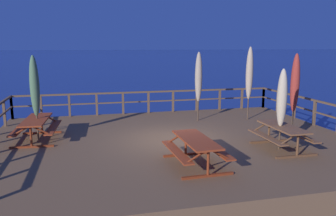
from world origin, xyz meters
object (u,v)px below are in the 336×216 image
picnic_table_front_right (283,132)px  picnic_table_mid_left (196,146)px  picnic_table_mid_centre (36,124)px  patio_umbrella_short_front (249,74)px  patio_umbrella_tall_back_right (199,77)px  patio_umbrella_short_mid (282,99)px  patio_umbrella_tall_back_left (35,87)px  patio_umbrella_tall_front (295,83)px

picnic_table_front_right → picnic_table_mid_left: bearing=-166.5°
picnic_table_mid_centre → patio_umbrella_short_front: bearing=8.8°
patio_umbrella_tall_back_right → patio_umbrella_short_mid: bearing=-74.9°
picnic_table_front_right → patio_umbrella_short_front: size_ratio=0.61×
picnic_table_mid_left → patio_umbrella_tall_back_right: patio_umbrella_tall_back_right is taller
picnic_table_mid_centre → patio_umbrella_tall_back_right: bearing=14.3°
patio_umbrella_short_mid → patio_umbrella_short_front: size_ratio=0.80×
patio_umbrella_tall_back_left → picnic_table_mid_left: bearing=-39.2°
picnic_table_mid_left → picnic_table_mid_centre: size_ratio=0.96×
picnic_table_mid_left → patio_umbrella_tall_front: size_ratio=0.72×
patio_umbrella_tall_front → patio_umbrella_short_front: bearing=99.1°
picnic_table_mid_left → patio_umbrella_short_mid: size_ratio=0.84×
patio_umbrella_short_front → patio_umbrella_tall_back_right: (-2.26, 0.30, -0.14)m
picnic_table_front_right → patio_umbrella_tall_back_right: (-1.30, 4.63, 1.37)m
patio_umbrella_tall_back_left → patio_umbrella_tall_back_right: 6.70m
patio_umbrella_short_mid → patio_umbrella_tall_back_left: patio_umbrella_tall_back_left is taller
patio_umbrella_short_front → patio_umbrella_tall_back_left: patio_umbrella_short_front is taller
picnic_table_mid_centre → patio_umbrella_short_mid: size_ratio=0.88×
picnic_table_mid_left → patio_umbrella_tall_back_left: patio_umbrella_tall_back_left is taller
patio_umbrella_short_mid → picnic_table_front_right: bearing=-41.1°
picnic_table_front_right → patio_umbrella_tall_front: 2.51m
picnic_table_mid_left → patio_umbrella_tall_front: bearing=27.1°
patio_umbrella_short_mid → patio_umbrella_short_front: bearing=76.4°
picnic_table_mid_left → patio_umbrella_tall_back_left: bearing=140.8°
picnic_table_front_right → patio_umbrella_short_front: 4.68m
patio_umbrella_short_mid → patio_umbrella_short_front: patio_umbrella_short_front is taller
picnic_table_front_right → picnic_table_mid_centre: 8.37m
patio_umbrella_short_mid → picnic_table_mid_left: bearing=-165.2°
patio_umbrella_short_front → patio_umbrella_short_mid: bearing=-103.6°
picnic_table_mid_left → patio_umbrella_tall_front: patio_umbrella_tall_front is taller
patio_umbrella_short_front → picnic_table_mid_centre: bearing=-171.2°
picnic_table_mid_centre → patio_umbrella_short_mid: 8.36m
patio_umbrella_short_front → patio_umbrella_tall_front: bearing=-80.9°
picnic_table_front_right → picnic_table_mid_centre: (-7.83, 2.96, 0.01)m
patio_umbrella_tall_front → patio_umbrella_tall_back_right: patio_umbrella_tall_back_right is taller
picnic_table_mid_centre → patio_umbrella_tall_back_right: size_ratio=0.75×
patio_umbrella_short_front → patio_umbrella_tall_back_left: bearing=-171.6°
patio_umbrella_short_front → patio_umbrella_tall_back_left: (-8.77, -1.30, -0.17)m
patio_umbrella_tall_front → picnic_table_front_right: bearing=-131.7°
picnic_table_mid_centre → picnic_table_mid_left: bearing=-38.5°
patio_umbrella_tall_front → patio_umbrella_tall_back_right: (-2.70, 3.05, 0.01)m
patio_umbrella_short_front → patio_umbrella_tall_back_right: size_ratio=1.07×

